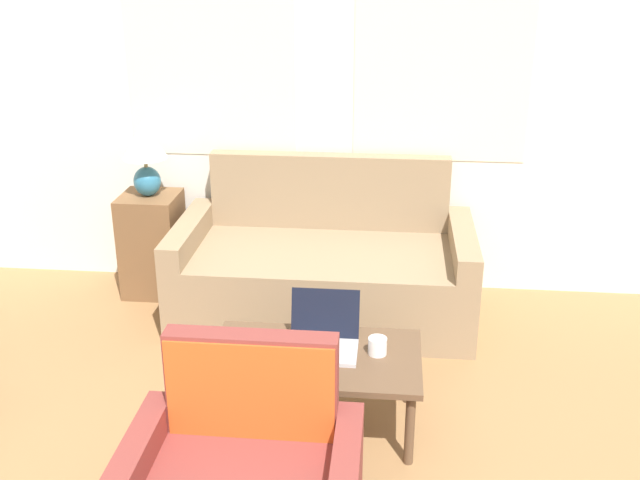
% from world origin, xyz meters
% --- Properties ---
extents(wall_back, '(6.90, 0.06, 2.60)m').
position_xyz_m(wall_back, '(-0.00, 3.91, 1.31)').
color(wall_back, white).
rests_on(wall_back, ground_plane).
extents(couch, '(1.83, 0.93, 0.95)m').
position_xyz_m(couch, '(-0.04, 3.44, 0.28)').
color(couch, '#937A5B').
rests_on(couch, ground_plane).
extents(side_table, '(0.37, 0.37, 0.69)m').
position_xyz_m(side_table, '(-1.22, 3.62, 0.34)').
color(side_table, brown).
rests_on(side_table, ground_plane).
extents(table_lamp, '(0.29, 0.29, 0.49)m').
position_xyz_m(table_lamp, '(-1.22, 3.62, 0.99)').
color(table_lamp, teal).
rests_on(table_lamp, side_table).
extents(coffee_table, '(1.00, 0.60, 0.39)m').
position_xyz_m(coffee_table, '(0.03, 2.20, 0.35)').
color(coffee_table, brown).
rests_on(coffee_table, ground_plane).
extents(laptop, '(0.33, 0.31, 0.25)m').
position_xyz_m(laptop, '(0.06, 2.28, 0.45)').
color(laptop, '#B7B7BC').
rests_on(laptop, coffee_table).
extents(cup_navy, '(0.09, 0.09, 0.08)m').
position_xyz_m(cup_navy, '(0.32, 2.24, 0.44)').
color(cup_navy, white).
rests_on(cup_navy, coffee_table).
extents(cup_yellow, '(0.07, 0.07, 0.08)m').
position_xyz_m(cup_yellow, '(-0.18, 2.24, 0.44)').
color(cup_yellow, teal).
rests_on(cup_yellow, coffee_table).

